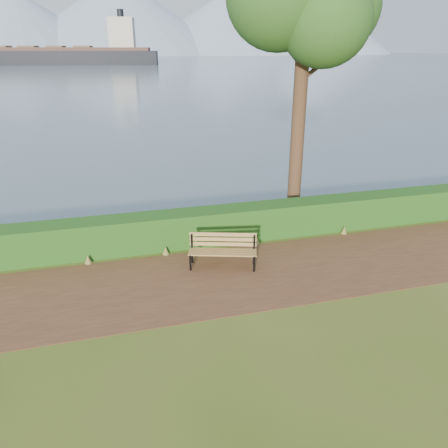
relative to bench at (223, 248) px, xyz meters
name	(u,v)px	position (x,y,z in m)	size (l,w,h in m)	color
ground	(222,284)	(-0.27, -0.97, -0.51)	(140.00, 140.00, 0.00)	#425117
path	(219,279)	(-0.27, -0.67, -0.51)	(40.00, 3.40, 0.01)	#562D1D
hedge	(199,227)	(-0.27, 1.63, -0.01)	(32.00, 0.85, 1.00)	#1B4B15
water	(101,58)	(-0.27, 259.03, -0.51)	(700.00, 510.00, 0.00)	#405568
mountains	(84,19)	(-9.44, 405.08, 27.18)	(585.00, 190.00, 70.00)	#8596B1
bench	(223,248)	(0.00, 0.00, 0.00)	(1.84, 1.03, 0.89)	black
cargo_ship	(70,56)	(-11.09, 156.11, 2.33)	(63.45, 21.38, 19.04)	black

